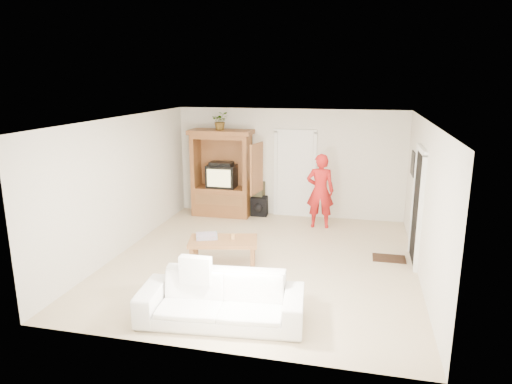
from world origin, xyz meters
TOP-DOWN VIEW (x-y plane):
  - floor at (0.00, 0.00)m, footprint 6.00×6.00m
  - ceiling at (0.00, 0.00)m, footprint 6.00×6.00m
  - wall_back at (0.00, 3.00)m, footprint 5.50×0.00m
  - wall_front at (0.00, -3.00)m, footprint 5.50×0.00m
  - wall_left at (-2.75, 0.00)m, footprint 0.00×6.00m
  - wall_right at (2.75, 0.00)m, footprint 0.00×6.00m
  - armoire at (-1.58, 2.66)m, footprint 1.82×1.14m
  - door_back at (0.15, 2.97)m, footprint 0.85×0.05m
  - doorway_right at (2.73, 0.60)m, footprint 0.05×0.90m
  - framed_picture at (2.73, 1.90)m, footprint 0.03×0.60m
  - doormat at (2.30, 0.60)m, footprint 0.60×0.40m
  - plant at (-1.60, 2.63)m, footprint 0.47×0.44m
  - man at (0.84, 2.21)m, footprint 0.65×0.45m
  - sofa at (-0.09, -2.27)m, footprint 2.34×1.11m
  - coffee_table at (-0.67, -0.30)m, footprint 1.35×0.92m
  - towel at (-0.98, -0.30)m, footprint 0.45×0.40m
  - candle at (-0.50, -0.24)m, footprint 0.08×0.08m
  - backpack_black at (-0.68, 2.73)m, footprint 0.39×0.23m
  - backpack_olive at (-0.81, 2.85)m, footprint 0.45×0.35m

SIDE VIEW (x-z plane):
  - floor at x=0.00m, z-range 0.00..0.00m
  - doormat at x=2.30m, z-range 0.00..0.02m
  - backpack_black at x=-0.68m, z-range 0.00..0.48m
  - sofa at x=-0.09m, z-range 0.00..0.66m
  - coffee_table at x=-0.67m, z-range 0.17..0.63m
  - backpack_olive at x=-0.81m, z-range 0.00..0.82m
  - towel at x=-0.98m, z-range 0.46..0.54m
  - candle at x=-0.50m, z-range 0.46..0.56m
  - man at x=0.84m, z-range 0.00..1.69m
  - armoire at x=-1.58m, z-range -0.14..1.96m
  - door_back at x=0.15m, z-range 0.00..2.04m
  - doorway_right at x=2.73m, z-range 0.00..2.04m
  - wall_back at x=0.00m, z-range -1.45..4.05m
  - wall_front at x=0.00m, z-range -1.45..4.05m
  - wall_left at x=-2.75m, z-range -1.70..4.30m
  - wall_right at x=2.75m, z-range -1.70..4.30m
  - framed_picture at x=2.73m, z-range 1.36..1.84m
  - plant at x=-1.60m, z-range 2.10..2.53m
  - ceiling at x=0.00m, z-range 2.60..2.60m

